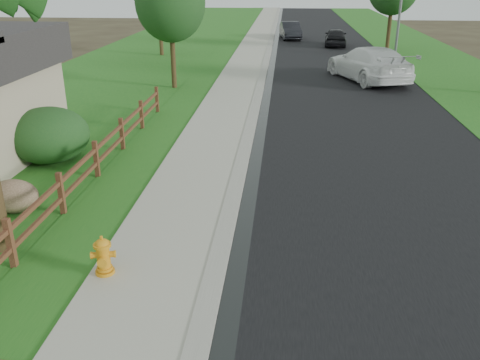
# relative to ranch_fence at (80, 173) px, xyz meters

# --- Properties ---
(road) EXTENTS (8.00, 90.00, 0.02)m
(road) POSITION_rel_ranch_fence_xyz_m (8.20, 28.60, -0.61)
(road) COLOR black
(road) RESTS_ON ground
(curb) EXTENTS (0.40, 90.00, 0.12)m
(curb) POSITION_rel_ranch_fence_xyz_m (4.00, 28.60, -0.56)
(curb) COLOR gray
(curb) RESTS_ON ground
(wet_gutter) EXTENTS (0.50, 90.00, 0.00)m
(wet_gutter) POSITION_rel_ranch_fence_xyz_m (4.35, 28.60, -0.60)
(wet_gutter) COLOR black
(wet_gutter) RESTS_ON road
(sidewalk) EXTENTS (2.20, 90.00, 0.10)m
(sidewalk) POSITION_rel_ranch_fence_xyz_m (2.70, 28.60, -0.57)
(sidewalk) COLOR #ABA895
(sidewalk) RESTS_ON ground
(grass_strip) EXTENTS (1.60, 90.00, 0.06)m
(grass_strip) POSITION_rel_ranch_fence_xyz_m (0.80, 28.60, -0.59)
(grass_strip) COLOR #1C5E1A
(grass_strip) RESTS_ON ground
(lawn_near) EXTENTS (9.00, 90.00, 0.04)m
(lawn_near) POSITION_rel_ranch_fence_xyz_m (-4.40, 28.60, -0.60)
(lawn_near) COLOR #1C5E1A
(lawn_near) RESTS_ON ground
(verge_far) EXTENTS (6.00, 90.00, 0.04)m
(verge_far) POSITION_rel_ranch_fence_xyz_m (15.10, 28.60, -0.60)
(verge_far) COLOR #1C5E1A
(verge_far) RESTS_ON ground
(ranch_fence) EXTENTS (0.12, 16.92, 1.10)m
(ranch_fence) POSITION_rel_ranch_fence_xyz_m (0.00, 0.00, 0.00)
(ranch_fence) COLOR #452217
(ranch_fence) RESTS_ON ground
(fire_hydrant) EXTENTS (0.53, 0.42, 0.80)m
(fire_hydrant) POSITION_rel_ranch_fence_xyz_m (1.90, -3.76, -0.15)
(fire_hydrant) COLOR orange
(fire_hydrant) RESTS_ON sidewalk
(white_suv) EXTENTS (4.46, 6.68, 1.80)m
(white_suv) POSITION_rel_ranch_fence_xyz_m (9.66, 15.97, 0.30)
(white_suv) COLOR white
(white_suv) RESTS_ON road
(dark_car_mid) EXTENTS (1.92, 4.16, 1.38)m
(dark_car_mid) POSITION_rel_ranch_fence_xyz_m (9.12, 29.71, 0.09)
(dark_car_mid) COLOR black
(dark_car_mid) RESTS_ON road
(dark_car_far) EXTENTS (2.02, 4.46, 1.42)m
(dark_car_far) POSITION_rel_ranch_fence_xyz_m (5.60, 33.84, 0.11)
(dark_car_far) COLOR black
(dark_car_far) RESTS_ON road
(boulder) EXTENTS (1.47, 1.28, 0.82)m
(boulder) POSITION_rel_ranch_fence_xyz_m (-1.26, -1.12, -0.21)
(boulder) COLOR brown
(boulder) RESTS_ON ground
(shrub_b) EXTENTS (2.32, 2.32, 1.29)m
(shrub_b) POSITION_rel_ranch_fence_xyz_m (-2.90, 2.44, 0.03)
(shrub_b) COLOR #17411B
(shrub_b) RESTS_ON ground
(shrub_d) EXTENTS (3.18, 3.18, 1.68)m
(shrub_d) POSITION_rel_ranch_fence_xyz_m (-1.91, 2.42, 0.22)
(shrub_d) COLOR #17411B
(shrub_d) RESTS_ON ground
(tree_near_left) EXTENTS (3.35, 3.35, 5.93)m
(tree_near_left) POSITION_rel_ranch_fence_xyz_m (-0.30, 13.24, 3.46)
(tree_near_left) COLOR #372816
(tree_near_left) RESTS_ON ground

